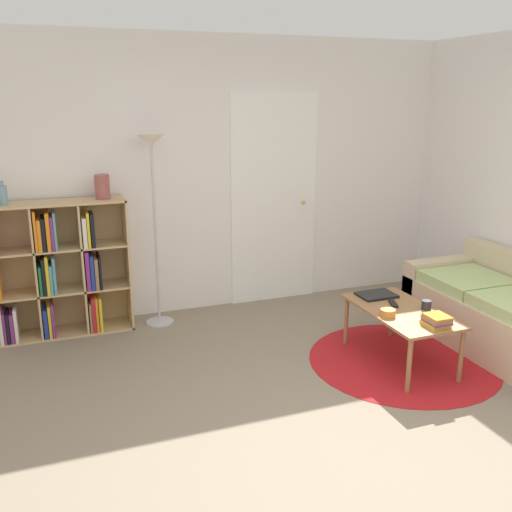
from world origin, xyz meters
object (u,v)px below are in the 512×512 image
object	(u,v)px
floor_lamp	(153,173)
bowl	(388,313)
bottle_middle	(3,195)
vase_on_shelf	(102,187)
bookshelf	(53,271)
couch	(505,314)
coffee_table	(401,315)
laptop	(376,295)
cup	(426,305)

from	to	relation	value
floor_lamp	bowl	xyz separation A→B (m)	(1.45, -1.54, -0.93)
bottle_middle	vase_on_shelf	xyz separation A→B (m)	(0.79, 0.02, 0.02)
bookshelf	couch	size ratio (longest dim) A/B	0.74
coffee_table	vase_on_shelf	size ratio (longest dim) A/B	4.61
bottle_middle	couch	bearing A→B (deg)	-21.76
laptop	bottle_middle	bearing A→B (deg)	157.50
bookshelf	cup	distance (m)	3.15
coffee_table	laptop	world-z (taller)	laptop
bookshelf	vase_on_shelf	bearing A→B (deg)	-0.62
cup	bottle_middle	size ratio (longest dim) A/B	0.37
laptop	bowl	xyz separation A→B (m)	(-0.16, -0.42, 0.02)
floor_lamp	coffee_table	distance (m)	2.41
floor_lamp	cup	size ratio (longest dim) A/B	23.13
floor_lamp	bottle_middle	bearing A→B (deg)	177.70
bowl	bottle_middle	bearing A→B (deg)	149.21
laptop	vase_on_shelf	xyz separation A→B (m)	(-2.04, 1.20, 0.84)
couch	coffee_table	xyz separation A→B (m)	(-1.02, 0.03, 0.12)
floor_lamp	laptop	distance (m)	2.19
laptop	bottle_middle	size ratio (longest dim) A/B	1.53
laptop	vase_on_shelf	world-z (taller)	vase_on_shelf
bottle_middle	vase_on_shelf	distance (m)	0.79
floor_lamp	coffee_table	xyz separation A→B (m)	(1.63, -1.47, -1.00)
vase_on_shelf	coffee_table	bearing A→B (deg)	-36.87
floor_lamp	bowl	bearing A→B (deg)	-46.67
bowl	vase_on_shelf	xyz separation A→B (m)	(-1.88, 1.62, 0.83)
bookshelf	laptop	size ratio (longest dim) A/B	3.83
cup	coffee_table	bearing A→B (deg)	162.79
bookshelf	coffee_table	world-z (taller)	bookshelf
bottle_middle	vase_on_shelf	world-z (taller)	vase_on_shelf
bookshelf	laptop	world-z (taller)	bookshelf
bookshelf	cup	world-z (taller)	bookshelf
bowl	cup	distance (m)	0.36
laptop	cup	world-z (taller)	cup
floor_lamp	cup	xyz separation A→B (m)	(1.81, -1.52, -0.92)
couch	floor_lamp	bearing A→B (deg)	150.59
couch	cup	distance (m)	0.86
laptop	couch	bearing A→B (deg)	-19.67
coffee_table	bowl	xyz separation A→B (m)	(-0.17, -0.07, 0.07)
bowl	vase_on_shelf	distance (m)	2.61
coffee_table	vase_on_shelf	xyz separation A→B (m)	(-2.05, 1.54, 0.90)
bottle_middle	floor_lamp	bearing A→B (deg)	-2.30
laptop	cup	size ratio (longest dim) A/B	4.12
floor_lamp	bottle_middle	size ratio (longest dim) A/B	8.56
laptop	cup	xyz separation A→B (m)	(0.20, -0.40, 0.03)
bookshelf	bottle_middle	distance (m)	0.77
coffee_table	laptop	bearing A→B (deg)	92.03
bookshelf	bowl	bearing A→B (deg)	-34.64
couch	bowl	bearing A→B (deg)	-177.71
coffee_table	bowl	distance (m)	0.20
floor_lamp	laptop	size ratio (longest dim) A/B	5.61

